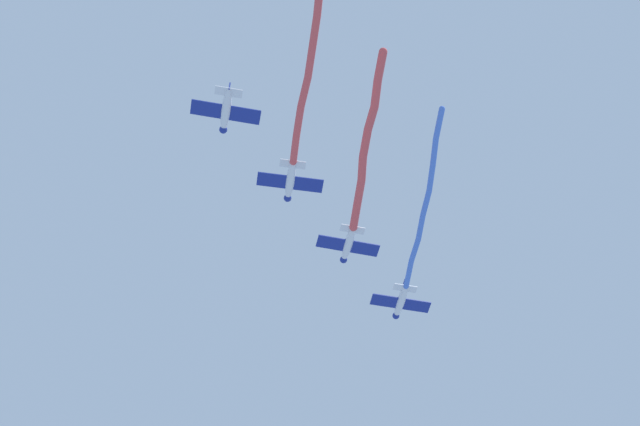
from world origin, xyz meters
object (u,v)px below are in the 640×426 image
(airplane_right_wing, at_px, (290,181))
(airplane_left_wing, at_px, (348,245))
(airplane_slot, at_px, (226,111))
(airplane_lead, at_px, (401,302))

(airplane_right_wing, bearing_deg, airplane_left_wing, -45.48)
(airplane_right_wing, height_order, airplane_slot, airplane_slot)
(airplane_slot, bearing_deg, airplane_right_wing, -47.87)
(airplane_left_wing, height_order, airplane_slot, airplane_slot)
(airplane_lead, xyz_separation_m, airplane_left_wing, (-1.46, 10.21, 0.25))
(airplane_left_wing, xyz_separation_m, airplane_slot, (-2.93, 20.41, 0.50))
(airplane_lead, relative_size, airplane_slot, 1.00)
(airplane_lead, height_order, airplane_right_wing, airplane_right_wing)
(airplane_right_wing, relative_size, airplane_slot, 0.98)
(airplane_slot, bearing_deg, airplane_left_wing, -47.85)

